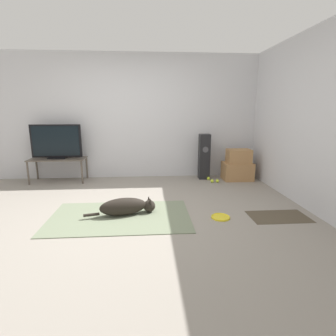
{
  "coord_description": "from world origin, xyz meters",
  "views": [
    {
      "loc": [
        0.29,
        -3.5,
        1.43
      ],
      "look_at": [
        0.61,
        0.87,
        0.45
      ],
      "focal_mm": 28.0,
      "sensor_mm": 36.0,
      "label": 1
    }
  ],
  "objects_px": {
    "cardboard_box_lower": "(237,171)",
    "tennis_ball_by_boxes": "(217,181)",
    "tv_stand": "(58,161)",
    "dog": "(127,207)",
    "tennis_ball_near_speaker": "(212,181)",
    "tv": "(56,142)",
    "cardboard_box_upper": "(239,156)",
    "tennis_ball_loose_on_carpet": "(208,178)",
    "floor_speaker": "(204,157)",
    "frisbee": "(221,217)"
  },
  "relations": [
    {
      "from": "tv",
      "to": "tennis_ball_by_boxes",
      "type": "xyz_separation_m",
      "value": [
        3.18,
        -0.33,
        -0.77
      ]
    },
    {
      "from": "dog",
      "to": "tennis_ball_near_speaker",
      "type": "xyz_separation_m",
      "value": [
        1.57,
        1.55,
        -0.09
      ]
    },
    {
      "from": "cardboard_box_upper",
      "to": "tv",
      "type": "height_order",
      "value": "tv"
    },
    {
      "from": "dog",
      "to": "cardboard_box_upper",
      "type": "distance_m",
      "value": 2.78
    },
    {
      "from": "cardboard_box_upper",
      "to": "tv_stand",
      "type": "xyz_separation_m",
      "value": [
        -3.65,
        0.15,
        -0.08
      ]
    },
    {
      "from": "cardboard_box_lower",
      "to": "tennis_ball_near_speaker",
      "type": "distance_m",
      "value": 0.62
    },
    {
      "from": "cardboard_box_upper",
      "to": "tv",
      "type": "distance_m",
      "value": 3.67
    },
    {
      "from": "tennis_ball_near_speaker",
      "to": "cardboard_box_upper",
      "type": "bearing_deg",
      "value": 16.43
    },
    {
      "from": "cardboard_box_lower",
      "to": "tennis_ball_by_boxes",
      "type": "height_order",
      "value": "cardboard_box_lower"
    },
    {
      "from": "floor_speaker",
      "to": "tennis_ball_near_speaker",
      "type": "xyz_separation_m",
      "value": [
        0.1,
        -0.34,
        -0.44
      ]
    },
    {
      "from": "cardboard_box_lower",
      "to": "tennis_ball_by_boxes",
      "type": "xyz_separation_m",
      "value": [
        -0.46,
        -0.19,
        -0.15
      ]
    },
    {
      "from": "floor_speaker",
      "to": "tv_stand",
      "type": "xyz_separation_m",
      "value": [
        -2.97,
        -0.02,
        -0.05
      ]
    },
    {
      "from": "dog",
      "to": "tennis_ball_by_boxes",
      "type": "distance_m",
      "value": 2.28
    },
    {
      "from": "tv_stand",
      "to": "tennis_ball_loose_on_carpet",
      "type": "distance_m",
      "value": 3.07
    },
    {
      "from": "dog",
      "to": "tv",
      "type": "distance_m",
      "value": 2.5
    },
    {
      "from": "frisbee",
      "to": "cardboard_box_upper",
      "type": "relative_size",
      "value": 0.54
    },
    {
      "from": "tv_stand",
      "to": "tv",
      "type": "xyz_separation_m",
      "value": [
        -0.0,
        0.0,
        0.38
      ]
    },
    {
      "from": "dog",
      "to": "tennis_ball_near_speaker",
      "type": "height_order",
      "value": "dog"
    },
    {
      "from": "floor_speaker",
      "to": "dog",
      "type": "bearing_deg",
      "value": -127.84
    },
    {
      "from": "dog",
      "to": "tennis_ball_loose_on_carpet",
      "type": "bearing_deg",
      "value": 48.61
    },
    {
      "from": "cardboard_box_lower",
      "to": "cardboard_box_upper",
      "type": "distance_m",
      "value": 0.32
    },
    {
      "from": "tennis_ball_by_boxes",
      "to": "tennis_ball_loose_on_carpet",
      "type": "relative_size",
      "value": 1.0
    },
    {
      "from": "cardboard_box_lower",
      "to": "tv_stand",
      "type": "bearing_deg",
      "value": 177.89
    },
    {
      "from": "frisbee",
      "to": "cardboard_box_upper",
      "type": "bearing_deg",
      "value": 65.21
    },
    {
      "from": "dog",
      "to": "floor_speaker",
      "type": "relative_size",
      "value": 1.02
    },
    {
      "from": "cardboard_box_upper",
      "to": "tennis_ball_loose_on_carpet",
      "type": "bearing_deg",
      "value": 177.46
    },
    {
      "from": "tennis_ball_loose_on_carpet",
      "to": "cardboard_box_upper",
      "type": "bearing_deg",
      "value": -2.54
    },
    {
      "from": "cardboard_box_lower",
      "to": "tennis_ball_near_speaker",
      "type": "bearing_deg",
      "value": -161.87
    },
    {
      "from": "cardboard_box_lower",
      "to": "tennis_ball_near_speaker",
      "type": "xyz_separation_m",
      "value": [
        -0.57,
        -0.19,
        -0.15
      ]
    },
    {
      "from": "tennis_ball_by_boxes",
      "to": "tennis_ball_loose_on_carpet",
      "type": "bearing_deg",
      "value": 124.36
    },
    {
      "from": "floor_speaker",
      "to": "tv",
      "type": "xyz_separation_m",
      "value": [
        -2.97,
        -0.01,
        0.34
      ]
    },
    {
      "from": "frisbee",
      "to": "tennis_ball_loose_on_carpet",
      "type": "bearing_deg",
      "value": 81.94
    },
    {
      "from": "dog",
      "to": "cardboard_box_upper",
      "type": "height_order",
      "value": "cardboard_box_upper"
    },
    {
      "from": "cardboard_box_lower",
      "to": "tv_stand",
      "type": "relative_size",
      "value": 0.55
    },
    {
      "from": "dog",
      "to": "cardboard_box_lower",
      "type": "bearing_deg",
      "value": 39.06
    },
    {
      "from": "frisbee",
      "to": "cardboard_box_lower",
      "type": "distance_m",
      "value": 2.12
    },
    {
      "from": "dog",
      "to": "cardboard_box_upper",
      "type": "bearing_deg",
      "value": 38.7
    },
    {
      "from": "frisbee",
      "to": "tv_stand",
      "type": "relative_size",
      "value": 0.23
    },
    {
      "from": "tennis_ball_by_boxes",
      "to": "tv_stand",
      "type": "bearing_deg",
      "value": 174.2
    },
    {
      "from": "frisbee",
      "to": "tennis_ball_by_boxes",
      "type": "relative_size",
      "value": 3.8
    },
    {
      "from": "cardboard_box_upper",
      "to": "tennis_ball_loose_on_carpet",
      "type": "xyz_separation_m",
      "value": [
        -0.61,
        0.03,
        -0.47
      ]
    },
    {
      "from": "cardboard_box_upper",
      "to": "floor_speaker",
      "type": "height_order",
      "value": "floor_speaker"
    },
    {
      "from": "cardboard_box_lower",
      "to": "tv",
      "type": "distance_m",
      "value": 3.7
    },
    {
      "from": "floor_speaker",
      "to": "tv_stand",
      "type": "relative_size",
      "value": 0.87
    },
    {
      "from": "cardboard_box_upper",
      "to": "tv",
      "type": "xyz_separation_m",
      "value": [
        -3.65,
        0.15,
        0.3
      ]
    },
    {
      "from": "dog",
      "to": "frisbee",
      "type": "height_order",
      "value": "dog"
    },
    {
      "from": "tv_stand",
      "to": "cardboard_box_lower",
      "type": "bearing_deg",
      "value": -2.11
    },
    {
      "from": "floor_speaker",
      "to": "cardboard_box_upper",
      "type": "bearing_deg",
      "value": -13.8
    },
    {
      "from": "tv_stand",
      "to": "tennis_ball_loose_on_carpet",
      "type": "relative_size",
      "value": 16.33
    },
    {
      "from": "cardboard_box_upper",
      "to": "floor_speaker",
      "type": "relative_size",
      "value": 0.5
    }
  ]
}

